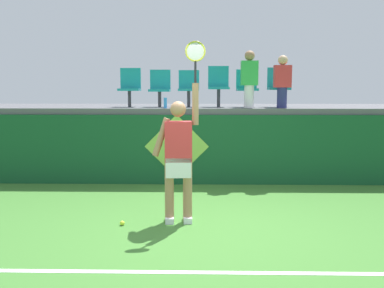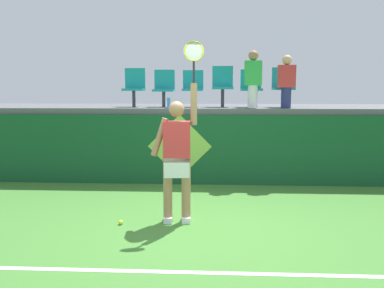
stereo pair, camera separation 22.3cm
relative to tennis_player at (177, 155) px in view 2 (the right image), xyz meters
name	(u,v)px [view 2 (the right image)]	position (x,y,z in m)	size (l,w,h in m)	color
ground_plane	(201,229)	(0.35, -0.33, -0.97)	(40.00, 40.00, 0.00)	#3D752D
court_back_wall	(206,149)	(0.35, 2.51, -0.28)	(11.02, 0.20, 1.39)	#144C28
spectator_platform	(207,109)	(0.35, 3.77, 0.47)	(11.02, 2.64, 0.12)	#56565B
court_baseline_stripe	(197,272)	(0.35, -1.71, -0.97)	(9.92, 0.08, 0.01)	white
tennis_player	(177,155)	(0.00, 0.00, 0.00)	(0.75, 0.29, 2.55)	white
tennis_ball	(121,222)	(-0.79, -0.18, -0.94)	(0.07, 0.07, 0.07)	#D1E533
water_bottle	(169,103)	(-0.40, 2.60, 0.64)	(0.06, 0.06, 0.21)	#338CE5
stadium_chair_0	(134,86)	(-1.21, 3.25, 0.98)	(0.44, 0.42, 0.83)	#38383D
stadium_chair_1	(164,87)	(-0.57, 3.24, 0.96)	(0.44, 0.42, 0.79)	#38383D
stadium_chair_2	(193,87)	(0.05, 3.24, 0.97)	(0.44, 0.42, 0.78)	#38383D
stadium_chair_3	(223,84)	(0.68, 3.25, 1.02)	(0.44, 0.42, 0.87)	#38383D
stadium_chair_4	(251,86)	(1.29, 3.24, 0.97)	(0.44, 0.42, 0.80)	#38383D
stadium_chair_5	(283,85)	(1.95, 3.24, 1.00)	(0.44, 0.42, 0.84)	#38383D
spectator_0	(286,81)	(1.95, 2.80, 1.08)	(0.34, 0.20, 1.05)	navy
spectator_1	(253,78)	(1.29, 2.81, 1.14)	(0.34, 0.20, 1.15)	white
wall_signage_mount	(180,184)	(-0.17, 2.40, -0.97)	(1.27, 0.01, 1.40)	#144C28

